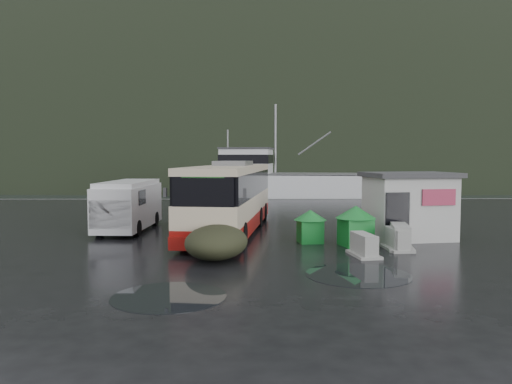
{
  "coord_description": "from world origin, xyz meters",
  "views": [
    {
      "loc": [
        2.35,
        -19.53,
        3.33
      ],
      "look_at": [
        2.63,
        3.82,
        1.7
      ],
      "focal_mm": 35.0,
      "sensor_mm": 36.0,
      "label": 1
    }
  ],
  "objects_px": {
    "waste_bin_right": "(355,246)",
    "fishing_trawler": "(304,192)",
    "jersey_barrier_a": "(397,250)",
    "white_van": "(129,230)",
    "waste_bin_left": "(310,243)",
    "dome_tent": "(217,259)",
    "jersey_barrier_c": "(364,256)",
    "coach_bus": "(230,232)",
    "ticket_kiosk": "(408,239)",
    "jersey_barrier_b": "(400,249)"
  },
  "relations": [
    {
      "from": "waste_bin_right",
      "to": "fishing_trawler",
      "type": "distance_m",
      "value": 28.83
    },
    {
      "from": "jersey_barrier_a",
      "to": "fishing_trawler",
      "type": "xyz_separation_m",
      "value": [
        -0.12,
        29.6,
        0.0
      ]
    },
    {
      "from": "jersey_barrier_a",
      "to": "fishing_trawler",
      "type": "bearing_deg",
      "value": 90.24
    },
    {
      "from": "white_van",
      "to": "jersey_barrier_a",
      "type": "distance_m",
      "value": 11.86
    },
    {
      "from": "waste_bin_left",
      "to": "jersey_barrier_a",
      "type": "bearing_deg",
      "value": -27.56
    },
    {
      "from": "dome_tent",
      "to": "fishing_trawler",
      "type": "bearing_deg",
      "value": 78.61
    },
    {
      "from": "jersey_barrier_c",
      "to": "fishing_trawler",
      "type": "relative_size",
      "value": 0.06
    },
    {
      "from": "coach_bus",
      "to": "ticket_kiosk",
      "type": "relative_size",
      "value": 3.25
    },
    {
      "from": "ticket_kiosk",
      "to": "jersey_barrier_b",
      "type": "height_order",
      "value": "ticket_kiosk"
    },
    {
      "from": "coach_bus",
      "to": "jersey_barrier_a",
      "type": "relative_size",
      "value": 7.25
    },
    {
      "from": "dome_tent",
      "to": "fishing_trawler",
      "type": "xyz_separation_m",
      "value": [
        6.28,
        31.16,
        0.0
      ]
    },
    {
      "from": "coach_bus",
      "to": "white_van",
      "type": "relative_size",
      "value": 2.07
    },
    {
      "from": "white_van",
      "to": "dome_tent",
      "type": "bearing_deg",
      "value": -52.89
    },
    {
      "from": "coach_bus",
      "to": "jersey_barrier_c",
      "type": "distance_m",
      "value": 7.29
    },
    {
      "from": "white_van",
      "to": "waste_bin_right",
      "type": "height_order",
      "value": "white_van"
    },
    {
      "from": "coach_bus",
      "to": "fishing_trawler",
      "type": "distance_m",
      "value": 25.91
    },
    {
      "from": "waste_bin_left",
      "to": "fishing_trawler",
      "type": "xyz_separation_m",
      "value": [
        2.83,
        28.06,
        0.0
      ]
    },
    {
      "from": "coach_bus",
      "to": "fishing_trawler",
      "type": "xyz_separation_m",
      "value": [
        6.06,
        25.19,
        0.0
      ]
    },
    {
      "from": "dome_tent",
      "to": "waste_bin_left",
      "type": "bearing_deg",
      "value": 41.93
    },
    {
      "from": "waste_bin_right",
      "to": "jersey_barrier_a",
      "type": "relative_size",
      "value": 0.98
    },
    {
      "from": "waste_bin_left",
      "to": "dome_tent",
      "type": "bearing_deg",
      "value": -138.07
    },
    {
      "from": "white_van",
      "to": "jersey_barrier_c",
      "type": "height_order",
      "value": "white_van"
    },
    {
      "from": "waste_bin_right",
      "to": "ticket_kiosk",
      "type": "distance_m",
      "value": 2.98
    },
    {
      "from": "ticket_kiosk",
      "to": "jersey_barrier_c",
      "type": "bearing_deg",
      "value": -135.37
    },
    {
      "from": "ticket_kiosk",
      "to": "coach_bus",
      "type": "bearing_deg",
      "value": 156.09
    },
    {
      "from": "dome_tent",
      "to": "jersey_barrier_b",
      "type": "distance_m",
      "value": 6.78
    },
    {
      "from": "dome_tent",
      "to": "jersey_barrier_a",
      "type": "relative_size",
      "value": 1.82
    },
    {
      "from": "white_van",
      "to": "dome_tent",
      "type": "height_order",
      "value": "white_van"
    },
    {
      "from": "fishing_trawler",
      "to": "white_van",
      "type": "bearing_deg",
      "value": -104.44
    },
    {
      "from": "waste_bin_left",
      "to": "dome_tent",
      "type": "height_order",
      "value": "waste_bin_left"
    },
    {
      "from": "coach_bus",
      "to": "dome_tent",
      "type": "xyz_separation_m",
      "value": [
        -0.22,
        -5.97,
        0.0
      ]
    },
    {
      "from": "waste_bin_right",
      "to": "coach_bus",
      "type": "bearing_deg",
      "value": 143.34
    },
    {
      "from": "fishing_trawler",
      "to": "waste_bin_left",
      "type": "bearing_deg",
      "value": -86.83
    },
    {
      "from": "waste_bin_right",
      "to": "fishing_trawler",
      "type": "xyz_separation_m",
      "value": [
        1.21,
        28.8,
        0.0
      ]
    },
    {
      "from": "waste_bin_left",
      "to": "jersey_barrier_b",
      "type": "height_order",
      "value": "waste_bin_left"
    },
    {
      "from": "dome_tent",
      "to": "white_van",
      "type": "bearing_deg",
      "value": 124.48
    },
    {
      "from": "coach_bus",
      "to": "jersey_barrier_a",
      "type": "bearing_deg",
      "value": -28.19
    },
    {
      "from": "waste_bin_right",
      "to": "jersey_barrier_c",
      "type": "distance_m",
      "value": 1.95
    },
    {
      "from": "ticket_kiosk",
      "to": "jersey_barrier_a",
      "type": "relative_size",
      "value": 2.23
    },
    {
      "from": "white_van",
      "to": "jersey_barrier_a",
      "type": "height_order",
      "value": "white_van"
    },
    {
      "from": "fishing_trawler",
      "to": "jersey_barrier_c",
      "type": "bearing_deg",
      "value": -83.56
    },
    {
      "from": "white_van",
      "to": "waste_bin_right",
      "type": "bearing_deg",
      "value": -20.57
    },
    {
      "from": "coach_bus",
      "to": "jersey_barrier_b",
      "type": "xyz_separation_m",
      "value": [
        6.34,
        -4.25,
        0.0
      ]
    },
    {
      "from": "waste_bin_left",
      "to": "ticket_kiosk",
      "type": "relative_size",
      "value": 0.37
    },
    {
      "from": "ticket_kiosk",
      "to": "jersey_barrier_b",
      "type": "xyz_separation_m",
      "value": [
        -1.03,
        -2.25,
        0.0
      ]
    },
    {
      "from": "waste_bin_right",
      "to": "jersey_barrier_a",
      "type": "distance_m",
      "value": 1.55
    },
    {
      "from": "jersey_barrier_a",
      "to": "jersey_barrier_c",
      "type": "bearing_deg",
      "value": -142.0
    },
    {
      "from": "dome_tent",
      "to": "jersey_barrier_c",
      "type": "relative_size",
      "value": 1.87
    },
    {
      "from": "waste_bin_left",
      "to": "jersey_barrier_b",
      "type": "xyz_separation_m",
      "value": [
        3.11,
        -1.38,
        0.0
      ]
    },
    {
      "from": "jersey_barrier_a",
      "to": "jersey_barrier_b",
      "type": "xyz_separation_m",
      "value": [
        0.16,
        0.16,
        0.0
      ]
    }
  ]
}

